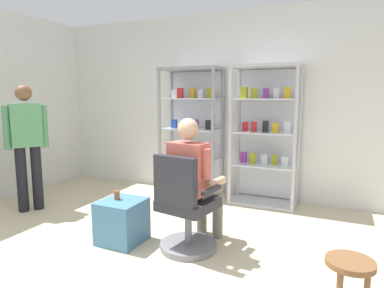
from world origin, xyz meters
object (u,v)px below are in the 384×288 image
at_px(standing_customer, 27,140).
at_px(display_cabinet_right, 266,135).
at_px(storage_crate, 122,221).
at_px(display_cabinet_left, 193,131).
at_px(office_chair, 185,212).
at_px(tea_glass, 117,195).
at_px(seated_shopkeeper, 195,176).
at_px(wooden_stool, 350,272).

bearing_deg(standing_customer, display_cabinet_right, 30.05).
relative_size(display_cabinet_right, storage_crate, 4.31).
bearing_deg(display_cabinet_left, office_chair, -67.74).
distance_m(display_cabinet_right, storage_crate, 2.27).
height_order(office_chair, tea_glass, office_chair).
xyz_separation_m(display_cabinet_left, display_cabinet_right, (1.10, -0.00, -0.00)).
relative_size(seated_shopkeeper, tea_glass, 13.84).
bearing_deg(office_chair, seated_shopkeeper, 80.24).
height_order(seated_shopkeeper, standing_customer, standing_customer).
relative_size(display_cabinet_right, seated_shopkeeper, 1.47).
height_order(display_cabinet_right, office_chair, display_cabinet_right).
relative_size(storage_crate, standing_customer, 0.27).
xyz_separation_m(display_cabinet_left, standing_customer, (-1.62, -1.58, -0.03)).
bearing_deg(seated_shopkeeper, storage_crate, -161.35).
distance_m(display_cabinet_right, office_chair, 1.92).
height_order(display_cabinet_right, tea_glass, display_cabinet_right).
xyz_separation_m(display_cabinet_right, standing_customer, (-2.72, -1.58, -0.03)).
height_order(storage_crate, wooden_stool, storage_crate).
bearing_deg(office_chair, display_cabinet_left, 112.26).
height_order(seated_shopkeeper, tea_glass, seated_shopkeeper).
distance_m(display_cabinet_right, seated_shopkeeper, 1.69).
bearing_deg(storage_crate, display_cabinet_left, 91.67).
distance_m(display_cabinet_left, standing_customer, 2.26).
relative_size(display_cabinet_left, tea_glass, 20.39).
height_order(display_cabinet_right, wooden_stool, display_cabinet_right).
xyz_separation_m(tea_glass, wooden_stool, (2.17, -0.35, -0.16)).
bearing_deg(seated_shopkeeper, tea_glass, -163.09).
bearing_deg(standing_customer, storage_crate, -10.08).
distance_m(seated_shopkeeper, tea_glass, 0.83).
relative_size(display_cabinet_right, office_chair, 1.98).
height_order(office_chair, wooden_stool, office_chair).
bearing_deg(display_cabinet_left, tea_glass, -90.14).
height_order(display_cabinet_left, storage_crate, display_cabinet_left).
height_order(display_cabinet_left, standing_customer, display_cabinet_left).
bearing_deg(display_cabinet_right, wooden_stool, -64.36).
relative_size(office_chair, seated_shopkeeper, 0.74).
relative_size(storage_crate, wooden_stool, 1.07).
bearing_deg(wooden_stool, display_cabinet_left, 134.30).
xyz_separation_m(display_cabinet_left, seated_shopkeeper, (0.76, -1.64, -0.26)).
relative_size(tea_glass, wooden_stool, 0.23).
bearing_deg(office_chair, storage_crate, -173.46).
bearing_deg(display_cabinet_right, display_cabinet_left, 179.98).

